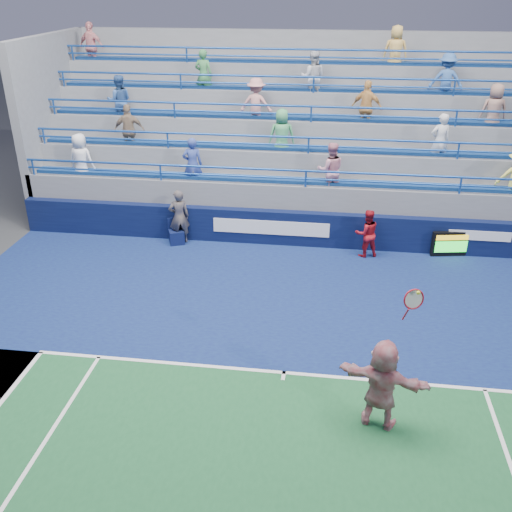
# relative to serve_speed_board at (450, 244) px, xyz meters

# --- Properties ---
(ground) EXTENTS (120.00, 120.00, 0.00)m
(ground) POSITION_rel_serve_speed_board_xyz_m (-4.41, -6.31, -0.40)
(ground) COLOR #333538
(sponsor_wall) EXTENTS (18.00, 0.32, 1.10)m
(sponsor_wall) POSITION_rel_serve_speed_board_xyz_m (-4.40, 0.18, 0.15)
(sponsor_wall) COLOR #090F33
(sponsor_wall) RESTS_ON ground
(bleacher_stand) EXTENTS (18.00, 5.60, 6.13)m
(bleacher_stand) POSITION_rel_serve_speed_board_xyz_m (-4.41, 3.95, 1.15)
(bleacher_stand) COLOR slate
(bleacher_stand) RESTS_ON ground
(serve_speed_board) EXTENTS (1.14, 0.33, 0.79)m
(serve_speed_board) POSITION_rel_serve_speed_board_xyz_m (0.00, 0.00, 0.00)
(serve_speed_board) COLOR black
(serve_speed_board) RESTS_ON ground
(judge_chair) EXTENTS (0.59, 0.60, 0.80)m
(judge_chair) POSITION_rel_serve_speed_board_xyz_m (-8.35, -0.21, -0.14)
(judge_chair) COLOR #0C153D
(judge_chair) RESTS_ON ground
(tennis_player) EXTENTS (1.77, 0.95, 2.92)m
(tennis_player) POSITION_rel_serve_speed_board_xyz_m (-2.52, -7.56, 0.52)
(tennis_player) COLOR silver
(tennis_player) RESTS_ON ground
(line_judge) EXTENTS (0.75, 0.63, 1.75)m
(line_judge) POSITION_rel_serve_speed_board_xyz_m (-8.25, -0.15, 0.48)
(line_judge) COLOR #131934
(line_judge) RESTS_ON ground
(ball_girl) EXTENTS (0.85, 0.74, 1.47)m
(ball_girl) POSITION_rel_serve_speed_board_xyz_m (-2.51, -0.33, 0.34)
(ball_girl) COLOR #A4121D
(ball_girl) RESTS_ON ground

